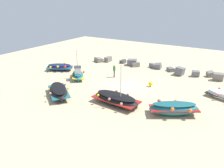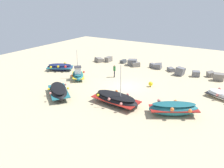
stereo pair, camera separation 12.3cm
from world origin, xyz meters
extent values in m
plane|color=#C6B289|center=(0.00, 0.00, 0.00)|extent=(54.53, 54.53, 0.00)
ellipsoid|color=white|center=(10.50, 2.03, 0.37)|extent=(4.05, 2.62, 0.81)
cube|color=black|center=(10.50, 2.03, 0.40)|extent=(3.91, 2.60, 0.14)
sphere|color=#EA7F75|center=(9.92, 1.32, 0.61)|extent=(0.29, 0.29, 0.29)
sphere|color=#EA7F75|center=(9.83, 3.16, 0.67)|extent=(0.29, 0.29, 0.29)
ellipsoid|color=navy|center=(-11.31, 0.68, 0.45)|extent=(4.04, 3.13, 0.98)
cube|color=#1E6670|center=(-11.31, 0.68, 0.49)|extent=(3.92, 3.07, 0.16)
ellipsoid|color=#151E45|center=(-11.31, 0.68, 0.82)|extent=(3.54, 2.72, 0.22)
sphere|color=red|center=(-9.97, 0.39, 0.84)|extent=(0.32, 0.32, 0.32)
sphere|color=yellow|center=(-11.26, 1.70, 0.82)|extent=(0.32, 0.32, 0.32)
sphere|color=yellow|center=(-10.90, -0.10, 0.82)|extent=(0.32, 0.32, 0.32)
sphere|color=#EA7F75|center=(-12.18, 1.21, 0.68)|extent=(0.32, 0.32, 0.32)
sphere|color=yellow|center=(-11.83, -0.59, 0.73)|extent=(0.32, 0.32, 0.32)
ellipsoid|color=black|center=(1.59, -5.10, 0.52)|extent=(5.25, 2.48, 1.13)
cube|color=maroon|center=(1.59, -5.10, 0.57)|extent=(5.05, 2.49, 0.18)
ellipsoid|color=black|center=(1.59, -5.10, 0.96)|extent=(4.62, 2.15, 0.25)
cylinder|color=#B7B7BC|center=(2.16, -5.17, 2.61)|extent=(0.08, 0.08, 3.13)
sphere|color=#EA7F75|center=(2.88, -6.30, 0.85)|extent=(0.27, 0.27, 0.27)
sphere|color=#EA7F75|center=(2.41, -4.14, 0.93)|extent=(0.27, 0.27, 0.27)
sphere|color=#EA7F75|center=(1.47, -6.14, 0.94)|extent=(0.27, 0.27, 0.27)
sphere|color=orange|center=(1.00, -3.98, 0.92)|extent=(0.27, 0.27, 0.27)
sphere|color=yellow|center=(0.06, -5.99, 0.99)|extent=(0.27, 0.27, 0.27)
ellipsoid|color=#1E6670|center=(-6.68, -0.88, 0.43)|extent=(3.25, 3.42, 0.94)
cube|color=gold|center=(-6.68, -0.88, 0.47)|extent=(3.16, 3.32, 0.16)
ellipsoid|color=#1A565F|center=(-6.68, -0.88, 0.78)|extent=(2.83, 2.98, 0.22)
cube|color=white|center=(-6.46, -1.14, 1.27)|extent=(1.20, 1.21, 0.83)
cube|color=#333338|center=(-6.46, -1.14, 1.71)|extent=(1.39, 1.40, 0.06)
cylinder|color=#B7B7BC|center=(-6.90, -0.64, 2.28)|extent=(0.08, 0.08, 2.86)
sphere|color=red|center=(-6.47, 0.08, 0.70)|extent=(0.27, 0.27, 0.27)
sphere|color=orange|center=(-6.90, -1.84, 0.67)|extent=(0.27, 0.27, 0.27)
ellipsoid|color=#1E6670|center=(7.17, -4.21, 0.57)|extent=(4.73, 3.84, 1.22)
cube|color=maroon|center=(7.17, -4.21, 0.63)|extent=(4.59, 3.77, 0.18)
ellipsoid|color=#1A565F|center=(7.17, -4.21, 1.05)|extent=(4.14, 3.35, 0.26)
sphere|color=orange|center=(8.69, -4.43, 0.87)|extent=(0.34, 0.34, 0.34)
sphere|color=orange|center=(6.99, -3.16, 0.87)|extent=(0.34, 0.34, 0.34)
sphere|color=orange|center=(7.36, -5.25, 1.01)|extent=(0.34, 0.34, 0.34)
sphere|color=#EA7F75|center=(5.65, -3.98, 0.96)|extent=(0.34, 0.34, 0.34)
ellipsoid|color=black|center=(-4.75, -6.50, 0.51)|extent=(4.74, 4.29, 1.10)
cube|color=#1E6670|center=(-4.75, -6.50, 0.56)|extent=(4.61, 4.19, 0.17)
ellipsoid|color=black|center=(-4.75, -6.50, 0.94)|extent=(4.15, 3.75, 0.24)
sphere|color=#EA7F75|center=(-5.09, -4.99, 0.80)|extent=(0.24, 0.24, 0.24)
sphere|color=yellow|center=(-5.67, -7.01, 0.77)|extent=(0.24, 0.24, 0.24)
sphere|color=yellow|center=(-3.83, -6.00, 0.92)|extent=(0.24, 0.24, 0.24)
sphere|color=#EA7F75|center=(-4.40, -8.02, 0.93)|extent=(0.24, 0.24, 0.24)
cylinder|color=#2D2D38|center=(-2.99, 2.14, 0.45)|extent=(0.14, 0.14, 0.91)
cylinder|color=#2D2D38|center=(-3.08, 2.26, 0.45)|extent=(0.14, 0.14, 0.91)
cylinder|color=#236B33|center=(-3.03, 2.20, 1.19)|extent=(0.32, 0.32, 0.57)
sphere|color=tan|center=(-3.03, 2.20, 1.58)|extent=(0.22, 0.22, 0.22)
cube|color=slate|center=(-9.29, 7.65, 0.32)|extent=(1.75, 1.64, 0.85)
cube|color=slate|center=(-8.07, 8.58, 0.39)|extent=(0.76, 1.32, 0.82)
cube|color=#4C5156|center=(-5.55, 9.04, 0.27)|extent=(1.03, 1.03, 0.79)
cube|color=slate|center=(-3.71, 8.62, 0.47)|extent=(1.67, 1.57, 0.99)
cube|color=slate|center=(-2.98, 8.31, 0.32)|extent=(1.51, 1.48, 0.77)
cube|color=slate|center=(-0.29, 9.00, 0.29)|extent=(1.56, 1.04, 0.82)
cube|color=slate|center=(0.33, 8.95, 0.39)|extent=(1.21, 1.11, 1.04)
cube|color=slate|center=(2.40, 8.75, 0.26)|extent=(1.36, 1.34, 0.57)
cube|color=slate|center=(4.05, 7.68, 0.52)|extent=(1.23, 1.35, 1.27)
cube|color=slate|center=(6.07, 8.13, 0.39)|extent=(1.16, 1.09, 0.85)
cube|color=slate|center=(7.75, 9.08, 0.35)|extent=(1.21, 1.28, 0.89)
cube|color=slate|center=(8.91, 7.92, 0.50)|extent=(1.40, 1.08, 1.12)
cylinder|color=#3F3F42|center=(2.49, 1.41, 0.05)|extent=(0.08, 0.08, 0.10)
sphere|color=yellow|center=(2.49, 1.41, 0.36)|extent=(0.53, 0.53, 0.53)
camera|label=1|loc=(12.98, -24.26, 10.30)|focal=39.38mm
camera|label=2|loc=(13.08, -24.20, 10.30)|focal=39.38mm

